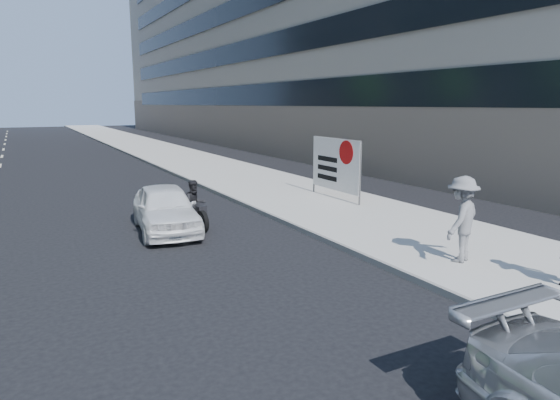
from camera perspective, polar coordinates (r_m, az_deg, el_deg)
ground at (r=9.92m, az=8.14°, el=-10.36°), size 160.00×160.00×0.00m
near_sidewalk at (r=29.25m, az=-8.65°, el=3.93°), size 5.00×120.00×0.15m
near_building at (r=45.86m, az=2.02°, el=18.99°), size 14.00×70.00×20.00m
jogger at (r=11.63m, az=20.05°, el=-2.07°), size 1.41×1.13×1.90m
protest_banner at (r=18.42m, az=6.35°, el=4.07°), size 0.08×3.06×2.20m
white_sedan_near at (r=14.51m, az=-12.97°, el=-0.93°), size 2.01×4.08×1.34m
motorcycle at (r=14.72m, az=-9.73°, el=-0.77°), size 0.75×2.05×1.42m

